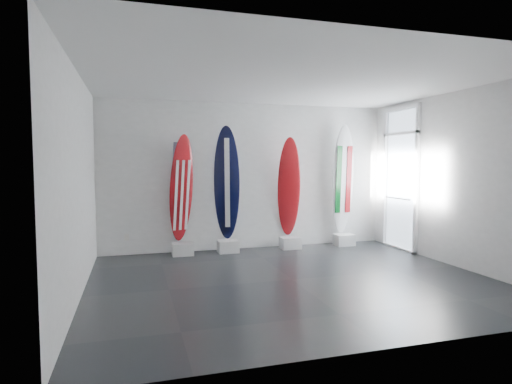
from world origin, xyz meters
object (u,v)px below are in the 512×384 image
object	(u,v)px
surfboard_usa	(181,189)
surfboard_navy	(227,183)
surfboard_swiss	(289,187)
surfboard_italy	(343,180)

from	to	relation	value
surfboard_usa	surfboard_navy	bearing A→B (deg)	-16.58
surfboard_swiss	surfboard_italy	xyz separation A→B (m)	(1.24, 0.00, 0.15)
surfboard_usa	surfboard_swiss	bearing A→B (deg)	-16.58
surfboard_swiss	surfboard_italy	bearing A→B (deg)	14.27
surfboard_usa	surfboard_italy	size ratio (longest dim) A/B	0.89
surfboard_italy	surfboard_navy	bearing A→B (deg)	173.98
surfboard_usa	surfboard_navy	world-z (taller)	surfboard_navy
surfboard_swiss	surfboard_italy	size ratio (longest dim) A/B	0.89
surfboard_navy	surfboard_swiss	bearing A→B (deg)	16.96
surfboard_swiss	surfboard_usa	bearing A→B (deg)	-165.73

